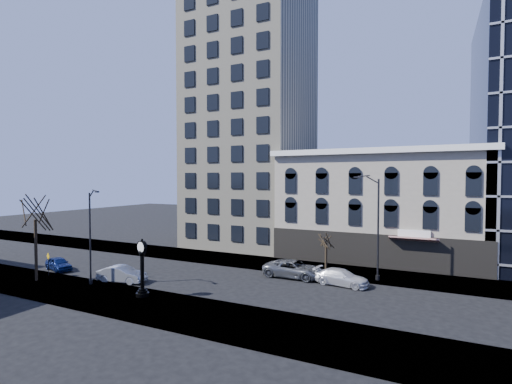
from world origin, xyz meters
The scene contains 15 objects.
ground centered at (0.00, 0.00, 0.00)m, with size 160.00×160.00×0.00m, color black.
sidewalk_far centered at (0.00, 8.00, 0.06)m, with size 160.00×6.00×0.12m, color gray.
sidewalk_near centered at (0.00, -8.00, 0.06)m, with size 160.00×6.00×0.12m, color gray.
cream_tower centered at (-6.11, 18.88, 19.32)m, with size 15.90×15.40×42.50m.
victorian_row centered at (12.00, 15.89, 6.00)m, with size 22.60×11.19×12.50m.
street_clock centered at (-2.62, -6.79, 2.16)m, with size 1.03×1.03×4.52m.
street_lamp_near centered at (-8.51, -6.42, 6.48)m, with size 2.07×1.03×8.42m.
street_lamp_far centered at (12.54, 6.08, 7.44)m, with size 2.51×0.40×9.70m.
bare_tree_near centered at (-14.42, -7.55, 6.84)m, with size 5.18×5.18×8.89m.
bare_tree_far centered at (8.03, 7.75, 3.43)m, with size 2.56×2.56×4.40m.
warning_sign centered at (-15.00, -6.00, 1.63)m, with size 0.69×0.26×2.20m.
car_near_a centered at (-16.52, -3.84, 0.65)m, with size 1.55×3.84×1.31m, color #0C194C.
car_near_b centered at (-7.39, -4.25, 0.72)m, with size 1.53×4.38×1.44m, color #A5A8AD.
car_far_a centered at (5.92, 4.03, 0.79)m, with size 2.64×5.72×1.59m, color #595B60.
car_far_b centered at (10.58, 3.44, 0.69)m, with size 1.94×4.78×1.39m, color silver.
Camera 1 is at (17.88, -28.64, 9.27)m, focal length 26.00 mm.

